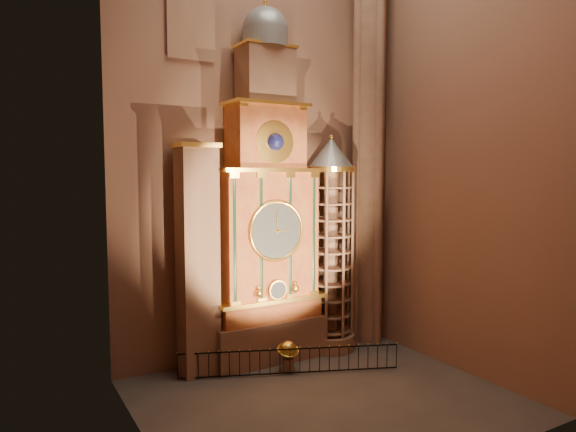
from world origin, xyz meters
TOP-DOWN VIEW (x-y plane):
  - floor at (0.00, 0.00)m, footprint 14.00×14.00m
  - wall_back at (0.00, 6.00)m, footprint 22.00×0.00m
  - wall_left at (-7.00, 0.00)m, footprint 0.00×22.00m
  - wall_right at (7.00, 0.00)m, footprint 0.00×22.00m
  - astronomical_clock at (0.00, 4.96)m, footprint 5.60×2.41m
  - portrait_tower at (-3.40, 4.98)m, footprint 1.80×1.60m
  - stair_turret at (3.50, 4.70)m, footprint 2.50×2.50m
  - gothic_pier at (6.10, 5.00)m, footprint 2.04×2.04m
  - stained_glass_window at (-3.20, 5.92)m, footprint 2.20×0.14m
  - celestial_globe at (0.10, 3.09)m, footprint 1.12×1.08m
  - iron_railing at (-0.01, 2.73)m, footprint 9.05×3.78m

SIDE VIEW (x-z plane):
  - floor at x=0.00m, z-range 0.00..0.00m
  - iron_railing at x=-0.01m, z-range 0.05..1.18m
  - celestial_globe at x=0.10m, z-range 0.14..1.56m
  - portrait_tower at x=-3.40m, z-range 0.05..10.25m
  - stair_turret at x=3.50m, z-range -0.13..10.67m
  - astronomical_clock at x=0.00m, z-range -1.67..15.03m
  - wall_back at x=0.00m, z-range 0.00..22.00m
  - wall_left at x=-7.00m, z-range 0.00..22.00m
  - wall_right at x=7.00m, z-range 0.00..22.00m
  - gothic_pier at x=6.10m, z-range 0.00..22.00m
  - stained_glass_window at x=-3.20m, z-range 13.90..19.10m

